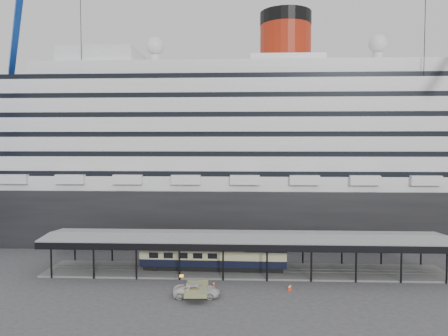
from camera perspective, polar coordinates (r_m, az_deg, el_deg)
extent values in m
plane|color=#3B3B3D|center=(58.56, 2.75, -14.76)|extent=(200.00, 200.00, 0.00)
cube|color=black|center=(88.71, 2.70, -5.34)|extent=(130.00, 30.00, 10.00)
cylinder|color=#9C200C|center=(90.29, 8.03, 15.47)|extent=(10.00, 10.00, 9.00)
cylinder|color=black|center=(91.57, 8.06, 18.68)|extent=(10.10, 10.10, 2.50)
sphere|color=silver|center=(91.73, -8.99, 15.46)|extent=(3.60, 3.60, 3.60)
sphere|color=silver|center=(93.72, 19.45, 15.05)|extent=(3.60, 3.60, 3.60)
cube|color=slate|center=(63.31, 2.74, -13.28)|extent=(56.00, 8.00, 0.24)
cube|color=slate|center=(62.57, 2.74, -13.32)|extent=(54.00, 0.08, 0.10)
cube|color=slate|center=(63.95, 2.74, -12.96)|extent=(54.00, 0.08, 0.10)
cube|color=black|center=(57.85, 2.76, -10.41)|extent=(56.00, 0.18, 0.90)
cube|color=black|center=(66.63, 2.74, -8.61)|extent=(56.00, 0.18, 0.90)
cube|color=slate|center=(62.08, 2.75, -8.79)|extent=(56.00, 9.00, 0.24)
cube|color=blue|center=(83.59, -25.35, 17.51)|extent=(12.92, 17.86, 16.80)
cylinder|color=black|center=(82.97, -18.02, 6.82)|extent=(0.12, 0.12, 47.21)
cylinder|color=black|center=(82.09, 24.54, 6.74)|extent=(0.12, 0.12, 47.21)
imported|color=silver|center=(53.43, -3.60, -15.67)|extent=(5.61, 2.83, 1.52)
cube|color=black|center=(63.33, -1.43, -12.85)|extent=(19.64, 2.74, 0.65)
cube|color=black|center=(63.10, -1.43, -12.11)|extent=(20.58, 3.14, 1.03)
cube|color=beige|center=(62.82, -1.43, -11.13)|extent=(20.59, 3.18, 1.21)
cube|color=black|center=(62.63, -1.43, -10.42)|extent=(20.58, 3.14, 0.37)
cube|color=#F0340D|center=(57.11, -1.36, -15.21)|extent=(0.39, 0.39, 0.03)
cone|color=#F0340D|center=(57.01, -1.36, -14.89)|extent=(0.33, 0.33, 0.66)
cylinder|color=white|center=(56.99, -1.36, -14.83)|extent=(0.21, 0.21, 0.13)
cube|color=#FB360D|center=(56.15, 8.51, -15.56)|extent=(0.44, 0.44, 0.03)
cone|color=#FB360D|center=(56.04, 8.51, -15.20)|extent=(0.37, 0.37, 0.74)
cylinder|color=white|center=(56.01, 8.51, -15.13)|extent=(0.24, 0.24, 0.14)
cube|color=#DA410C|center=(56.62, 8.66, -15.41)|extent=(0.46, 0.46, 0.03)
cone|color=#DA410C|center=(56.51, 8.66, -15.06)|extent=(0.39, 0.39, 0.70)
cylinder|color=white|center=(56.49, 8.66, -15.00)|extent=(0.22, 0.22, 0.14)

